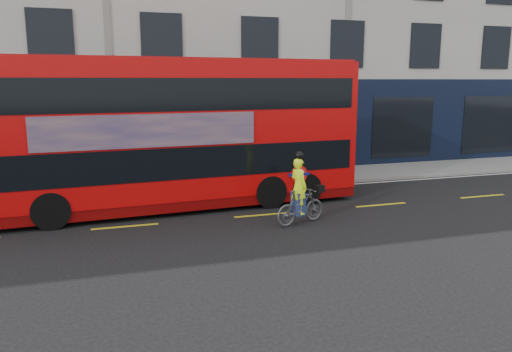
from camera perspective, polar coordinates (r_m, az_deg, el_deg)
name	(u,v)px	position (r m, az deg, el deg)	size (l,w,h in m)	color
ground	(129,243)	(12.77, -14.35, -7.47)	(120.00, 120.00, 0.00)	black
pavement	(117,188)	(19.04, -15.58, -1.31)	(60.00, 3.00, 0.12)	gray
kerb	(119,197)	(17.57, -15.38, -2.28)	(60.00, 0.12, 0.13)	gray
building_terrace	(103,2)	(25.33, -17.11, 18.46)	(50.00, 10.07, 15.00)	#B0AEA6
road_edge_line	(120,200)	(17.29, -15.32, -2.69)	(58.00, 0.10, 0.01)	silver
lane_dashes	(125,227)	(14.20, -14.73, -5.61)	(58.00, 0.12, 0.01)	gold
bus	(177,133)	(15.64, -8.97, 4.91)	(11.53, 3.30, 4.59)	#BB0708
cyclist	(300,200)	(13.87, 5.07, -2.75)	(1.72, 0.97, 2.06)	#4E5254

